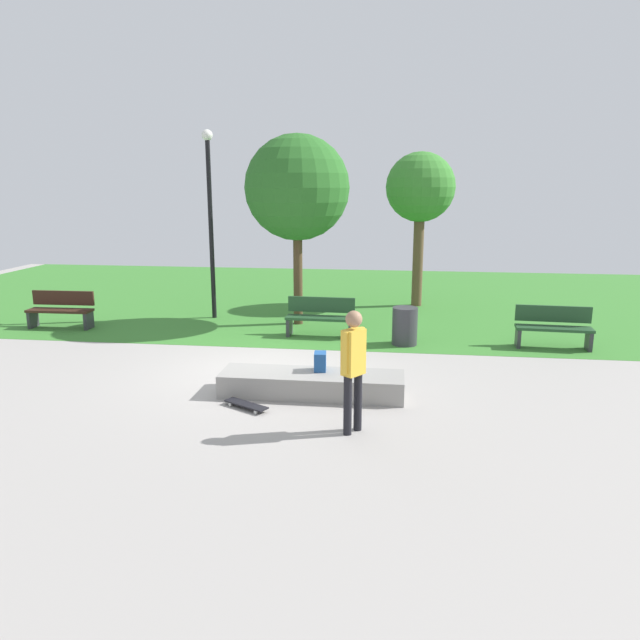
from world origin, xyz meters
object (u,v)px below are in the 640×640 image
object	(u,v)px
park_bench_far_right	(553,326)
tree_young_birch	(420,189)
skater_performing_trick	(353,362)
trash_bin	(405,326)
concrete_ledge	(312,384)
skateboard_by_ledge	(246,405)
park_bench_near_path	(320,316)
tree_tall_oak	(297,188)
backpack_on_ledge	(320,362)
park_bench_far_left	(61,309)
lamp_post	(210,208)

from	to	relation	value
park_bench_far_right	tree_young_birch	distance (m)	5.92
skater_performing_trick	trash_bin	size ratio (longest dim) A/B	2.12
concrete_ledge	skateboard_by_ledge	bearing A→B (deg)	-141.63
tree_young_birch	park_bench_near_path	bearing A→B (deg)	-120.88
skater_performing_trick	tree_tall_oak	size ratio (longest dim) A/B	0.38
concrete_ledge	backpack_on_ledge	size ratio (longest dim) A/B	9.71
concrete_ledge	tree_young_birch	bearing A→B (deg)	75.88
concrete_ledge	skateboard_by_ledge	world-z (taller)	concrete_ledge
park_bench_far_right	tree_young_birch	bearing A→B (deg)	123.09
park_bench_far_right	tree_tall_oak	size ratio (longest dim) A/B	0.34
backpack_on_ledge	tree_tall_oak	bearing A→B (deg)	-171.50
park_bench_near_path	backpack_on_ledge	bearing A→B (deg)	-82.79
concrete_ledge	trash_bin	distance (m)	3.84
park_bench_far_left	lamp_post	distance (m)	4.50
tree_tall_oak	trash_bin	world-z (taller)	tree_tall_oak
skater_performing_trick	park_bench_near_path	world-z (taller)	skater_performing_trick
concrete_ledge	skateboard_by_ledge	xyz separation A→B (m)	(-0.96, -0.76, -0.13)
trash_bin	skater_performing_trick	bearing A→B (deg)	-99.17
skateboard_by_ledge	park_bench_far_right	world-z (taller)	park_bench_far_right
backpack_on_ledge	trash_bin	world-z (taller)	trash_bin
concrete_ledge	backpack_on_ledge	bearing A→B (deg)	53.33
backpack_on_ledge	park_bench_near_path	xyz separation A→B (m)	(-0.49, 3.84, -0.07)
park_bench_far_right	trash_bin	bearing A→B (deg)	-177.26
backpack_on_ledge	tree_young_birch	xyz separation A→B (m)	(1.88, 7.80, 2.83)
skater_performing_trick	park_bench_far_right	distance (m)	6.52
skater_performing_trick	park_bench_near_path	distance (m)	5.62
park_bench_near_path	skater_performing_trick	bearing A→B (deg)	-77.96
park_bench_far_left	tree_tall_oak	bearing A→B (deg)	11.42
skater_performing_trick	park_bench_near_path	bearing A→B (deg)	102.04
park_bench_far_left	park_bench_far_right	size ratio (longest dim) A/B	0.99
park_bench_near_path	lamp_post	xyz separation A→B (m)	(-3.09, 1.60, 2.42)
skateboard_by_ledge	park_bench_far_left	distance (m)	7.64
park_bench_far_left	lamp_post	size ratio (longest dim) A/B	0.33
park_bench_far_right	tree_tall_oak	xyz separation A→B (m)	(-5.92, 1.56, 2.94)
park_bench_far_right	trash_bin	xyz separation A→B (m)	(-3.22, -0.15, -0.06)
skateboard_by_ledge	park_bench_far_right	distance (m)	7.27
concrete_ledge	trash_bin	world-z (taller)	trash_bin
backpack_on_ledge	skater_performing_trick	distance (m)	1.84
tree_tall_oak	park_bench_far_left	bearing A→B (deg)	-168.58
skateboard_by_ledge	park_bench_far_left	size ratio (longest dim) A/B	0.49
skateboard_by_ledge	tree_tall_oak	distance (m)	6.83
concrete_ledge	skateboard_by_ledge	distance (m)	1.23
park_bench_far_right	tree_young_birch	world-z (taller)	tree_young_birch
skateboard_by_ledge	trash_bin	xyz separation A→B (m)	(2.56, 4.24, 0.36)
tree_tall_oak	trash_bin	xyz separation A→B (m)	(2.69, -1.71, -2.99)
park_bench_far_left	skater_performing_trick	bearing A→B (deg)	-35.46
backpack_on_ledge	skater_performing_trick	bearing A→B (deg)	17.65
tree_young_birch	trash_bin	size ratio (longest dim) A/B	5.22
trash_bin	backpack_on_ledge	bearing A→B (deg)	-114.02
park_bench_near_path	tree_tall_oak	size ratio (longest dim) A/B	0.34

